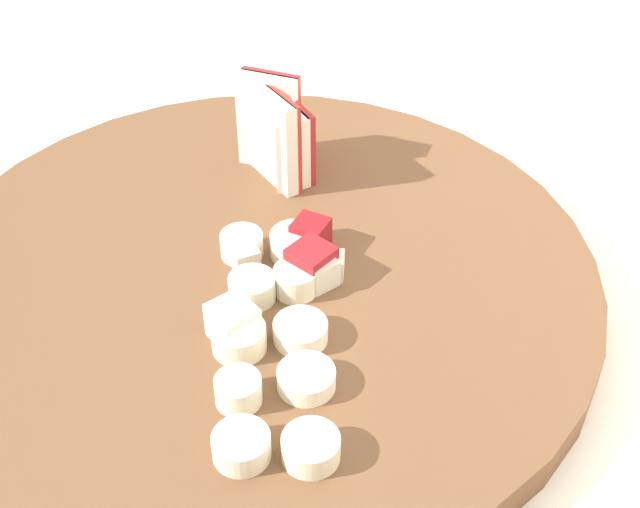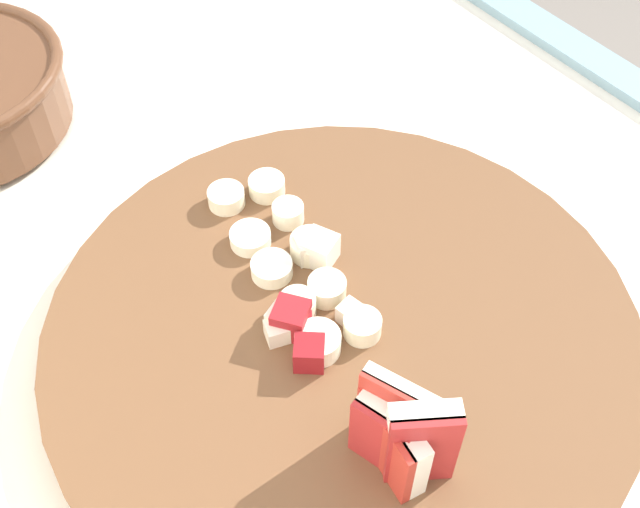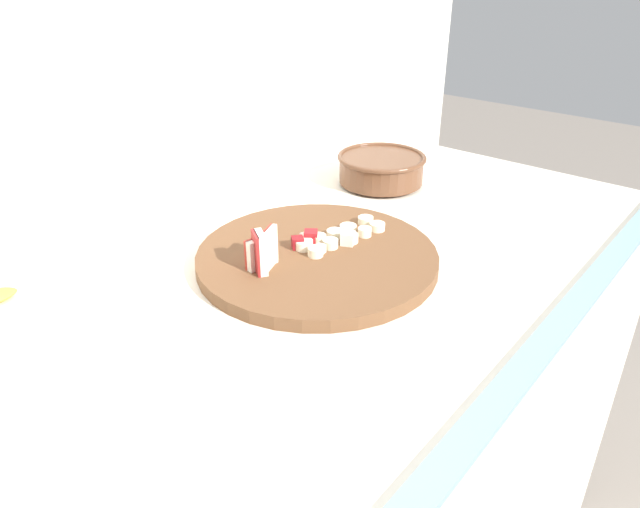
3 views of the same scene
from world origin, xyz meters
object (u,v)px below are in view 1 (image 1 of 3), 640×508
at_px(cutting_board, 258,280).
at_px(apple_wedge_fan, 280,134).
at_px(banana_slice_rows, 272,329).
at_px(apple_dice_pile, 284,280).

bearing_deg(cutting_board, apple_wedge_fan, 161.08).
bearing_deg(apple_wedge_fan, cutting_board, -18.92).
height_order(apple_wedge_fan, banana_slice_rows, apple_wedge_fan).
height_order(cutting_board, apple_dice_pile, apple_dice_pile).
relative_size(apple_wedge_fan, apple_dice_pile, 0.67).
distance_m(apple_wedge_fan, banana_slice_rows, 0.15).
bearing_deg(apple_dice_pile, banana_slice_rows, -21.48).
xyz_separation_m(apple_wedge_fan, apple_dice_pile, (0.12, -0.02, -0.02)).
distance_m(cutting_board, apple_wedge_fan, 0.10).
bearing_deg(cutting_board, banana_slice_rows, -1.71).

